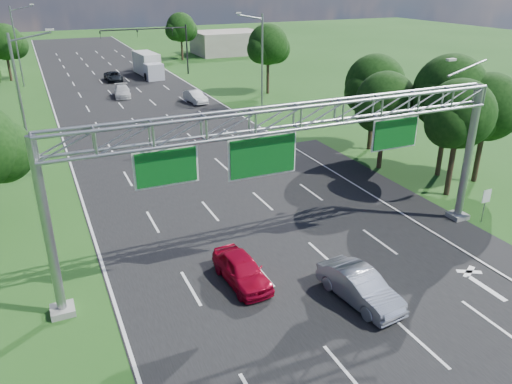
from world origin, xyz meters
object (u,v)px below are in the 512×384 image
red_coupe (242,270)px  regulatory_sign (486,199)px  sign_gantry (298,129)px  box_truck (148,65)px  traffic_signal (162,39)px  silver_sedan (360,287)px

red_coupe → regulatory_sign: bearing=-3.4°
sign_gantry → box_truck: sign_gantry is taller
traffic_signal → sign_gantry: bearing=-97.7°
sign_gantry → traffic_signal: sign_gantry is taller
regulatory_sign → box_truck: 55.21m
sign_gantry → traffic_signal: size_ratio=1.92×
traffic_signal → box_truck: size_ratio=1.42×
traffic_signal → red_coupe: (-10.49, -53.99, -4.47)m
regulatory_sign → box_truck: bearing=97.4°
regulatory_sign → silver_sedan: regulatory_sign is taller
box_truck → regulatory_sign: bearing=-87.2°
silver_sedan → red_coupe: bearing=133.3°
regulatory_sign → traffic_signal: traffic_signal is taller
sign_gantry → red_coupe: 7.10m
red_coupe → silver_sedan: (4.23, -3.50, 0.04)m
red_coupe → silver_sedan: silver_sedan is taller
sign_gantry → box_truck: 54.22m
regulatory_sign → silver_sedan: (-11.17, -3.47, -0.78)m
traffic_signal → silver_sedan: 58.00m
red_coupe → silver_sedan: bearing=-42.9°
sign_gantry → red_coupe: sign_gantry is taller
regulatory_sign → red_coupe: (-15.41, 0.03, -0.81)m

